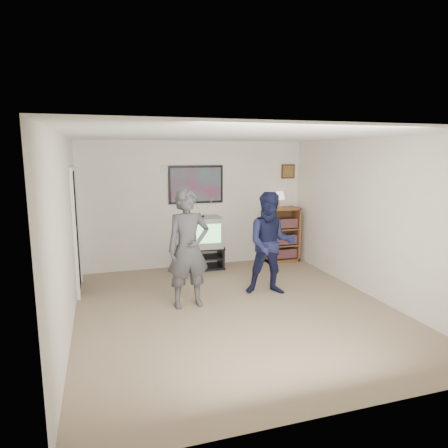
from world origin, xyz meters
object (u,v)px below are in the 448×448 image
media_stand (201,258)px  crt_television (203,232)px  person_tall (188,249)px  person_short (271,244)px  bookshelf (282,234)px

media_stand → crt_television: size_ratio=1.30×
person_tall → person_short: bearing=1.1°
crt_television → person_tall: 1.98m
media_stand → crt_television: 0.52m
person_tall → person_short: 1.39m
bookshelf → person_tall: person_tall is taller
crt_television → person_short: bearing=-64.6°
media_stand → crt_television: crt_television is taller
person_tall → person_short: (1.38, 0.14, -0.05)m
bookshelf → person_short: size_ratio=0.69×
crt_television → person_tall: person_tall is taller
media_stand → person_short: bearing=-64.6°
bookshelf → crt_television: bearing=-178.3°
person_short → person_tall: bearing=-157.5°
crt_television → person_short: size_ratio=0.42×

